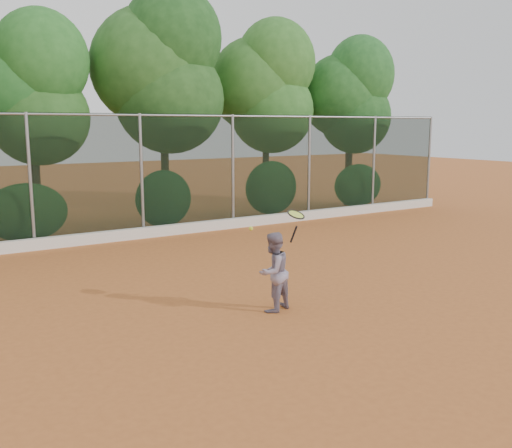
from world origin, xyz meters
TOP-DOWN VIEW (x-y plane):
  - ground at (0.00, 0.00)m, footprint 80.00×80.00m
  - concrete_curb at (0.00, 6.82)m, footprint 24.00×0.20m
  - tennis_player at (-0.61, -0.50)m, footprint 0.80×0.71m
  - chainlink_fence at (-0.00, 7.00)m, footprint 24.09×0.09m
  - foliage_backdrop at (-0.55, 8.98)m, footprint 23.70×3.63m
  - tennis_racket at (-0.26, -0.65)m, footprint 0.38×0.37m
  - tennis_ball_in_flight at (-1.41, -1.05)m, footprint 0.07×0.07m

SIDE VIEW (x-z plane):
  - ground at x=0.00m, z-range 0.00..0.00m
  - concrete_curb at x=0.00m, z-range 0.00..0.30m
  - tennis_player at x=-0.61m, z-range 0.00..1.38m
  - tennis_ball_in_flight at x=-1.41m, z-range 1.58..1.65m
  - tennis_racket at x=-0.26m, z-range 1.35..1.93m
  - chainlink_fence at x=0.00m, z-range 0.11..3.61m
  - foliage_backdrop at x=-0.55m, z-range 0.63..8.18m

